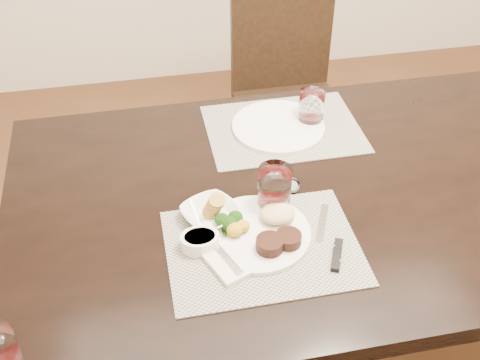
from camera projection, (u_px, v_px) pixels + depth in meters
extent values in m
plane|color=#402614|center=(347.00, 345.00, 2.12)|extent=(4.50, 4.50, 0.00)
cube|color=black|center=(376.00, 188.00, 1.65)|extent=(2.00, 1.00, 0.05)
cube|color=black|center=(64.00, 228.00, 2.07)|extent=(0.08, 0.08, 0.70)
cube|color=black|center=(290.00, 112.00, 2.48)|extent=(0.42, 0.42, 0.04)
cube|color=black|center=(256.00, 186.00, 2.46)|extent=(0.04, 0.04, 0.41)
cube|color=black|center=(340.00, 176.00, 2.52)|extent=(0.04, 0.04, 0.41)
cube|color=black|center=(239.00, 136.00, 2.74)|extent=(0.04, 0.04, 0.41)
cube|color=black|center=(315.00, 128.00, 2.79)|extent=(0.04, 0.04, 0.41)
cube|color=black|center=(281.00, 37.00, 2.47)|extent=(0.42, 0.04, 0.45)
cube|color=gray|center=(263.00, 247.00, 1.44)|extent=(0.46, 0.34, 0.00)
cube|color=gray|center=(283.00, 129.00, 1.83)|extent=(0.46, 0.34, 0.00)
cylinder|color=white|center=(256.00, 233.00, 1.47)|extent=(0.27, 0.27, 0.01)
cylinder|color=black|center=(270.00, 244.00, 1.41)|extent=(0.07, 0.07, 0.03)
cylinder|color=black|center=(288.00, 239.00, 1.43)|extent=(0.06, 0.06, 0.03)
ellipsoid|color=#D2B57E|center=(278.00, 213.00, 1.49)|extent=(0.09, 0.07, 0.04)
ellipsoid|color=#173F0C|center=(229.00, 223.00, 1.46)|extent=(0.04, 0.04, 0.03)
ellipsoid|color=gold|center=(235.00, 230.00, 1.45)|extent=(0.04, 0.04, 0.03)
cube|color=white|center=(225.00, 253.00, 1.42)|extent=(0.16, 0.20, 0.01)
cube|color=silver|center=(226.00, 257.00, 1.40)|extent=(0.06, 0.12, 0.01)
cube|color=silver|center=(222.00, 232.00, 1.46)|extent=(0.04, 0.05, 0.00)
cube|color=silver|center=(322.00, 223.00, 1.50)|extent=(0.07, 0.14, 0.00)
cube|color=black|center=(337.00, 255.00, 1.41)|extent=(0.06, 0.10, 0.01)
imported|color=white|center=(210.00, 214.00, 1.51)|extent=(0.18, 0.18, 0.03)
cylinder|color=#A67934|center=(210.00, 207.00, 1.49)|extent=(0.04, 0.05, 0.04)
cylinder|color=white|center=(200.00, 241.00, 1.43)|extent=(0.09, 0.09, 0.04)
cylinder|color=#0E3D0E|center=(200.00, 238.00, 1.42)|extent=(0.07, 0.07, 0.01)
cube|color=silver|center=(196.00, 214.00, 1.46)|extent=(0.01, 0.06, 0.04)
cylinder|color=silver|center=(274.00, 188.00, 1.52)|extent=(0.09, 0.09, 0.12)
cylinder|color=#320405|center=(274.00, 201.00, 1.55)|extent=(0.07, 0.07, 0.03)
cylinder|color=white|center=(278.00, 126.00, 1.82)|extent=(0.28, 0.28, 0.01)
cylinder|color=silver|center=(311.00, 107.00, 1.82)|extent=(0.08, 0.08, 0.11)
cylinder|color=#320405|center=(310.00, 118.00, 1.84)|extent=(0.06, 0.06, 0.03)
cylinder|color=silver|center=(291.00, 186.00, 1.61)|extent=(0.05, 0.05, 0.02)
cylinder|color=white|center=(291.00, 187.00, 1.61)|extent=(0.03, 0.03, 0.01)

